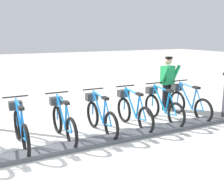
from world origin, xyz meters
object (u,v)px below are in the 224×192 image
Objects in this scene: bike_docked_1 at (162,106)px; bike_docked_2 at (133,111)px; bike_docked_4 at (63,121)px; bike_docked_5 at (20,127)px; bike_docked_3 at (100,115)px; worker_near_rack at (168,81)px; bike_docked_0 at (188,102)px.

bike_docked_1 is 0.92m from bike_docked_2.
bike_docked_4 and bike_docked_5 have the same top height.
bike_docked_3 is 1.84m from bike_docked_5.
worker_near_rack is (0.89, -2.72, 0.48)m from bike_docked_3.
bike_docked_0 is 1.00× the size of bike_docked_5.
worker_near_rack is at bearing -71.82° from bike_docked_3.
bike_docked_0 is at bearing -90.00° from bike_docked_4.
bike_docked_3 is at bearing 108.18° from worker_near_rack.
bike_docked_2 and bike_docked_4 have the same top height.
bike_docked_1 is at bearing 90.00° from bike_docked_0.
bike_docked_1 and bike_docked_4 have the same top height.
bike_docked_2 is 1.00× the size of bike_docked_5.
worker_near_rack is at bearing 2.25° from bike_docked_0.
bike_docked_3 is at bearing 90.00° from bike_docked_2.
bike_docked_4 is 1.00× the size of bike_docked_5.
bike_docked_4 is at bearing 103.80° from worker_near_rack.
worker_near_rack is (0.89, 0.04, 0.48)m from bike_docked_0.
bike_docked_2 is 1.00× the size of bike_docked_3.
bike_docked_0 and bike_docked_4 have the same top height.
bike_docked_0 is at bearing -90.00° from bike_docked_2.
bike_docked_4 is 3.78m from worker_near_rack.
bike_docked_4 is at bearing 90.00° from bike_docked_3.
bike_docked_3 and bike_docked_4 have the same top height.
bike_docked_5 is at bearing 90.00° from bike_docked_4.
bike_docked_2 and bike_docked_3 have the same top height.
bike_docked_1 is at bearing -90.00° from bike_docked_2.
bike_docked_0 is 1.02m from worker_near_rack.
bike_docked_1 is at bearing -90.00° from bike_docked_4.
bike_docked_1 is at bearing -90.00° from bike_docked_3.
bike_docked_1 is 1.84m from bike_docked_3.
worker_near_rack reaches higher than bike_docked_4.
bike_docked_5 is at bearing 90.00° from bike_docked_1.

